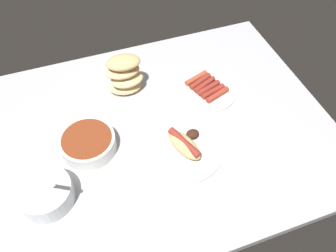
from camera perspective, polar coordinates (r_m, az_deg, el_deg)
name	(u,v)px	position (r cm, az deg, el deg)	size (l,w,h in cm)	color
ground_plane	(154,133)	(115.68, -2.40, -1.21)	(120.00, 90.00, 3.00)	#B2B2B7
plate_hotdog_assembled	(184,147)	(108.39, 2.77, -3.54)	(25.05, 25.05, 5.61)	white
bowl_coleslaw	(45,193)	(103.74, -19.89, -10.58)	(15.63, 15.63, 16.26)	silver
plate_sausages	(206,88)	(127.05, 6.45, 6.34)	(23.13, 23.13, 3.04)	white
bread_stack	(125,75)	(123.22, -7.31, 8.51)	(13.53, 10.27, 14.40)	#E5C689
bowl_chili	(88,144)	(110.29, -13.26, -2.96)	(17.61, 17.61, 5.53)	white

